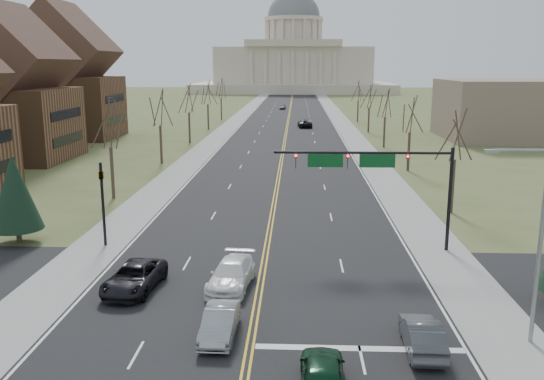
# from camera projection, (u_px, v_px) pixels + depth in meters

# --- Properties ---
(ground) EXTENTS (600.00, 600.00, 0.00)m
(ground) POSITION_uv_depth(u_px,v_px,m) (252.00, 336.00, 27.30)
(ground) COLOR #495A2D
(ground) RESTS_ON ground
(road) EXTENTS (20.00, 380.00, 0.01)m
(road) POSITION_uv_depth(u_px,v_px,m) (288.00, 119.00, 134.64)
(road) COLOR black
(road) RESTS_ON ground
(cross_road) EXTENTS (120.00, 14.00, 0.01)m
(cross_road) POSITION_uv_depth(u_px,v_px,m) (260.00, 288.00, 33.16)
(cross_road) COLOR black
(cross_road) RESTS_ON ground
(sidewalk_left) EXTENTS (4.00, 380.00, 0.03)m
(sidewalk_left) POSITION_uv_depth(u_px,v_px,m) (237.00, 119.00, 135.15)
(sidewalk_left) COLOR gray
(sidewalk_left) RESTS_ON ground
(sidewalk_right) EXTENTS (4.00, 380.00, 0.03)m
(sidewalk_right) POSITION_uv_depth(u_px,v_px,m) (340.00, 119.00, 134.13)
(sidewalk_right) COLOR gray
(sidewalk_right) RESTS_ON ground
(center_line) EXTENTS (0.42, 380.00, 0.01)m
(center_line) POSITION_uv_depth(u_px,v_px,m) (288.00, 119.00, 134.64)
(center_line) COLOR gold
(center_line) RESTS_ON road
(edge_line_left) EXTENTS (0.15, 380.00, 0.01)m
(edge_line_left) POSITION_uv_depth(u_px,v_px,m) (247.00, 119.00, 135.06)
(edge_line_left) COLOR silver
(edge_line_left) RESTS_ON road
(edge_line_right) EXTENTS (0.15, 380.00, 0.01)m
(edge_line_right) POSITION_uv_depth(u_px,v_px,m) (330.00, 119.00, 134.22)
(edge_line_right) COLOR silver
(edge_line_right) RESTS_ON road
(stop_bar) EXTENTS (9.50, 0.50, 0.01)m
(stop_bar) POSITION_uv_depth(u_px,v_px,m) (360.00, 348.00, 26.11)
(stop_bar) COLOR silver
(stop_bar) RESTS_ON road
(capitol) EXTENTS (90.00, 60.00, 50.00)m
(capitol) POSITION_uv_depth(u_px,v_px,m) (293.00, 61.00, 268.13)
(capitol) COLOR beige
(capitol) RESTS_ON ground
(signal_mast) EXTENTS (12.12, 0.44, 7.20)m
(signal_mast) POSITION_uv_depth(u_px,v_px,m) (376.00, 168.00, 38.92)
(signal_mast) COLOR black
(signal_mast) RESTS_ON ground
(signal_left) EXTENTS (0.32, 0.36, 6.00)m
(signal_left) POSITION_uv_depth(u_px,v_px,m) (102.00, 195.00, 40.17)
(signal_left) COLOR black
(signal_left) RESTS_ON ground
(street_light) EXTENTS (2.90, 0.25, 9.07)m
(street_light) POSITION_uv_depth(u_px,v_px,m) (535.00, 234.00, 25.64)
(street_light) COLOR gray
(street_light) RESTS_ON ground
(tree_r_0) EXTENTS (3.74, 3.74, 8.50)m
(tree_r_0) POSITION_uv_depth(u_px,v_px,m) (456.00, 138.00, 48.65)
(tree_r_0) COLOR #34291E
(tree_r_0) RESTS_ON ground
(tree_l_0) EXTENTS (3.96, 3.96, 9.00)m
(tree_l_0) POSITION_uv_depth(u_px,v_px,m) (109.00, 126.00, 53.80)
(tree_l_0) COLOR #34291E
(tree_l_0) RESTS_ON ground
(tree_r_1) EXTENTS (3.74, 3.74, 8.50)m
(tree_r_1) POSITION_uv_depth(u_px,v_px,m) (410.00, 117.00, 68.17)
(tree_r_1) COLOR #34291E
(tree_r_1) RESTS_ON ground
(tree_l_1) EXTENTS (3.96, 3.96, 9.00)m
(tree_l_1) POSITION_uv_depth(u_px,v_px,m) (160.00, 110.00, 73.32)
(tree_l_1) COLOR #34291E
(tree_l_1) RESTS_ON ground
(tree_r_2) EXTENTS (3.74, 3.74, 8.50)m
(tree_r_2) POSITION_uv_depth(u_px,v_px,m) (385.00, 105.00, 87.69)
(tree_r_2) COLOR #34291E
(tree_r_2) RESTS_ON ground
(tree_l_2) EXTENTS (3.96, 3.96, 9.00)m
(tree_l_2) POSITION_uv_depth(u_px,v_px,m) (189.00, 100.00, 92.83)
(tree_l_2) COLOR #34291E
(tree_l_2) RESTS_ON ground
(tree_r_3) EXTENTS (3.74, 3.74, 8.50)m
(tree_r_3) POSITION_uv_depth(u_px,v_px,m) (369.00, 97.00, 107.20)
(tree_r_3) COLOR #34291E
(tree_r_3) RESTS_ON ground
(tree_l_3) EXTENTS (3.96, 3.96, 9.00)m
(tree_l_3) POSITION_uv_depth(u_px,v_px,m) (208.00, 94.00, 112.35)
(tree_l_3) COLOR #34291E
(tree_l_3) RESTS_ON ground
(tree_r_4) EXTENTS (3.74, 3.74, 8.50)m
(tree_r_4) POSITION_uv_depth(u_px,v_px,m) (358.00, 92.00, 126.72)
(tree_r_4) COLOR #34291E
(tree_r_4) RESTS_ON ground
(tree_l_4) EXTENTS (3.96, 3.96, 9.00)m
(tree_l_4) POSITION_uv_depth(u_px,v_px,m) (221.00, 89.00, 131.87)
(tree_l_4) COLOR #34291E
(tree_l_4) RESTS_ON ground
(conifer_l) EXTENTS (3.64, 3.64, 6.50)m
(conifer_l) POSITION_uv_depth(u_px,v_px,m) (15.00, 192.00, 40.93)
(conifer_l) COLOR #34291E
(conifer_l) RESTS_ON ground
(bldg_left_mid) EXTENTS (15.10, 14.28, 20.75)m
(bldg_left_mid) POSITION_uv_depth(u_px,v_px,m) (9.00, 96.00, 75.80)
(bldg_left_mid) COLOR brown
(bldg_left_mid) RESTS_ON ground
(bldg_left_far) EXTENTS (17.10, 14.28, 23.25)m
(bldg_left_far) POSITION_uv_depth(u_px,v_px,m) (65.00, 82.00, 99.09)
(bldg_left_far) COLOR brown
(bldg_left_far) RESTS_ON ground
(bldg_right_mass) EXTENTS (25.00, 20.00, 10.00)m
(bldg_right_mass) POSITION_uv_depth(u_px,v_px,m) (518.00, 110.00, 98.68)
(bldg_right_mass) COLOR #7A6856
(bldg_right_mass) RESTS_ON ground
(car_nb_inner_lead) EXTENTS (1.90, 4.50, 1.52)m
(car_nb_inner_lead) POSITION_uv_depth(u_px,v_px,m) (322.00, 373.00, 22.61)
(car_nb_inner_lead) COLOR black
(car_nb_inner_lead) RESTS_ON road
(car_nb_outer_lead) EXTENTS (1.63, 4.43, 1.45)m
(car_nb_outer_lead) POSITION_uv_depth(u_px,v_px,m) (422.00, 335.00, 25.85)
(car_nb_outer_lead) COLOR #44474B
(car_nb_outer_lead) RESTS_ON road
(car_sb_inner_lead) EXTENTS (1.58, 4.27, 1.39)m
(car_sb_inner_lead) POSITION_uv_depth(u_px,v_px,m) (220.00, 323.00, 27.11)
(car_sb_inner_lead) COLOR gray
(car_sb_inner_lead) RESTS_ON road
(car_sb_outer_lead) EXTENTS (3.01, 5.63, 1.50)m
(car_sb_outer_lead) POSITION_uv_depth(u_px,v_px,m) (134.00, 277.00, 32.75)
(car_sb_outer_lead) COLOR black
(car_sb_outer_lead) RESTS_ON road
(car_sb_inner_second) EXTENTS (2.73, 5.57, 1.56)m
(car_sb_inner_second) POSITION_uv_depth(u_px,v_px,m) (231.00, 275.00, 33.11)
(car_sb_inner_second) COLOR white
(car_sb_inner_second) RESTS_ON road
(car_far_nb) EXTENTS (3.10, 5.90, 1.58)m
(car_far_nb) POSITION_uv_depth(u_px,v_px,m) (305.00, 123.00, 117.15)
(car_far_nb) COLOR black
(car_far_nb) RESTS_ON road
(car_far_sb) EXTENTS (1.78, 4.08, 1.37)m
(car_far_sb) POSITION_uv_depth(u_px,v_px,m) (283.00, 107.00, 163.74)
(car_far_sb) COLOR #4B4D52
(car_far_sb) RESTS_ON road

